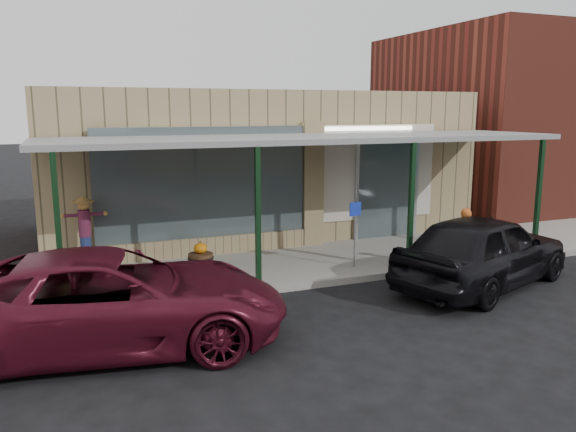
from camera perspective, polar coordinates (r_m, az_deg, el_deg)
name	(u,v)px	position (r m, az deg, el deg)	size (l,w,h in m)	color
ground	(391,317)	(10.51, 10.39, -10.04)	(120.00, 120.00, 0.00)	black
sidewalk	(310,263)	(13.51, 2.29, -4.82)	(40.00, 3.20, 0.15)	gray
storefront	(251,163)	(17.36, -3.80, 5.42)	(12.00, 6.25, 4.20)	#908158
awning	(312,140)	(13.00, 2.46, 7.71)	(12.00, 3.00, 3.04)	gray
block_buildings_near	(298,108)	(18.95, 1.04, 10.96)	(61.00, 8.00, 8.00)	maroon
barrel_scarecrow	(86,245)	(13.38, -19.84, -2.76)	(1.00, 0.83, 1.69)	#503420
barrel_pumpkin	(201,259)	(12.80, -8.86, -4.39)	(0.69, 0.69, 0.66)	#503420
handicap_sign	(355,226)	(12.79, 6.82, -0.97)	(0.31, 0.07, 1.50)	gray
parked_sedan	(484,250)	(12.51, 19.25, -3.27)	(5.04, 3.37, 1.59)	black
car_maroon	(110,300)	(9.30, -17.64, -8.12)	(2.56, 5.55, 1.54)	#531021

